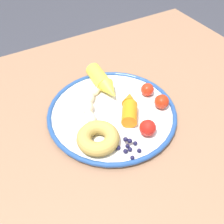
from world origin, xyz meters
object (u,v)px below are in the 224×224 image
object	(u,v)px
donut	(98,138)
tomato_mid	(147,90)
blueberry_pile	(129,147)
plate	(112,113)
tomato_far	(162,102)
carrot_orange	(129,107)
dining_table	(128,142)
carrot_yellow	(104,82)
banana	(91,107)
tomato_near	(148,128)

from	to	relation	value
donut	tomato_mid	world-z (taller)	tomato_mid
donut	blueberry_pile	bearing A→B (deg)	136.03
plate	tomato_far	world-z (taller)	tomato_far
carrot_orange	tomato_far	world-z (taller)	same
dining_table	carrot_yellow	distance (m)	0.18
blueberry_pile	tomato_mid	world-z (taller)	tomato_mid
banana	carrot_yellow	distance (m)	0.10
dining_table	tomato_near	distance (m)	0.13
blueberry_pile	tomato_mid	distance (m)	0.20
donut	tomato_near	distance (m)	0.12
banana	donut	bearing A→B (deg)	71.79
dining_table	tomato_far	xyz separation A→B (m)	(-0.10, 0.01, 0.11)
carrot_orange	blueberry_pile	distance (m)	0.12
carrot_yellow	donut	distance (m)	0.20
donut	tomato_mid	xyz separation A→B (m)	(-0.20, -0.08, 0.00)
carrot_yellow	donut	xyz separation A→B (m)	(0.11, 0.17, -0.00)
banana	donut	world-z (taller)	donut
tomato_far	tomato_near	bearing A→B (deg)	33.78
donut	tomato_near	xyz separation A→B (m)	(-0.11, 0.03, 0.00)
carrot_yellow	plate	bearing A→B (deg)	73.88
tomato_near	tomato_far	world-z (taller)	tomato_near
dining_table	carrot_yellow	size ratio (longest dim) A/B	7.60
plate	blueberry_pile	bearing A→B (deg)	77.79
tomato_near	carrot_yellow	bearing A→B (deg)	-87.29
tomato_mid	carrot_orange	bearing A→B (deg)	22.35
carrot_yellow	donut	bearing A→B (deg)	57.57
dining_table	tomato_far	distance (m)	0.15
tomato_near	tomato_mid	xyz separation A→B (m)	(-0.08, -0.12, -0.00)
carrot_yellow	tomato_near	bearing A→B (deg)	92.71
tomato_near	tomato_far	size ratio (longest dim) A/B	1.05
banana	tomato_near	bearing A→B (deg)	120.96
carrot_yellow	tomato_mid	xyz separation A→B (m)	(-0.09, 0.08, -0.00)
carrot_yellow	dining_table	bearing A→B (deg)	89.47
dining_table	donut	bearing A→B (deg)	15.44
carrot_yellow	tomato_near	xyz separation A→B (m)	(-0.01, 0.20, -0.00)
blueberry_pile	tomato_far	distance (m)	0.16
plate	carrot_orange	world-z (taller)	carrot_orange
plate	donut	size ratio (longest dim) A/B	3.39
carrot_orange	donut	size ratio (longest dim) A/B	1.10
plate	tomato_near	xyz separation A→B (m)	(-0.04, 0.10, 0.02)
dining_table	carrot_orange	distance (m)	0.12
banana	blueberry_pile	size ratio (longest dim) A/B	2.88
dining_table	carrot_orange	world-z (taller)	carrot_orange
tomato_mid	tomato_far	xyz separation A→B (m)	(-0.00, 0.06, 0.00)
plate	blueberry_pile	world-z (taller)	blueberry_pile
carrot_yellow	tomato_far	bearing A→B (deg)	123.40
dining_table	tomato_mid	world-z (taller)	tomato_mid
carrot_orange	donut	distance (m)	0.12
dining_table	banana	world-z (taller)	banana
carrot_yellow	donut	world-z (taller)	carrot_yellow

